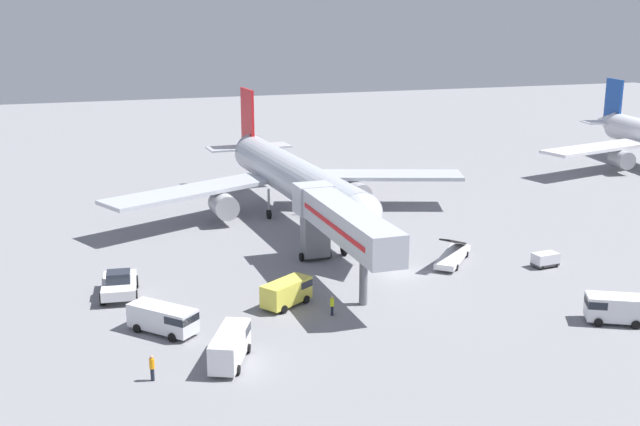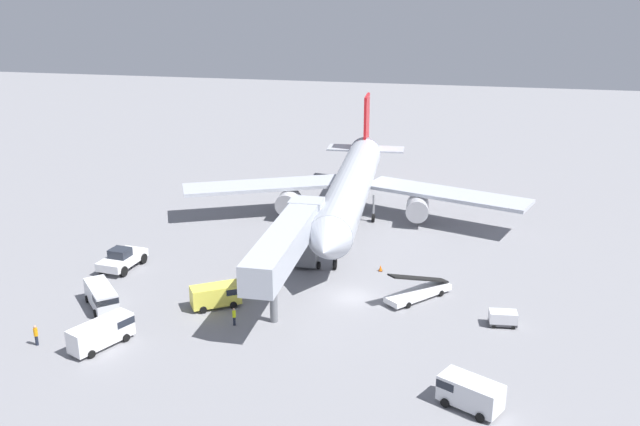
{
  "view_description": "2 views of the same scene",
  "coord_description": "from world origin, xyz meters",
  "px_view_note": "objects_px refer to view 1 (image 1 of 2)",
  "views": [
    {
      "loc": [
        -28.37,
        -63.23,
        24.03
      ],
      "look_at": [
        -4.71,
        9.27,
        3.8
      ],
      "focal_mm": 43.71,
      "sensor_mm": 36.0,
      "label": 1
    },
    {
      "loc": [
        10.17,
        -60.31,
        28.95
      ],
      "look_at": [
        -6.17,
        12.92,
        3.96
      ],
      "focal_mm": 38.92,
      "sensor_mm": 36.0,
      "label": 2
    }
  ],
  "objects_px": {
    "jet_bridge": "(339,222)",
    "service_van_mid_left": "(614,307)",
    "baggage_cart_far_center": "(545,259)",
    "service_van_near_center": "(230,345)",
    "ground_crew_worker_midground": "(332,305)",
    "pushback_tug": "(119,284)",
    "belt_loader_truck": "(453,255)",
    "service_van_outer_right": "(164,318)",
    "safety_cone_alpha": "(386,246)",
    "airplane_at_gate": "(292,177)",
    "ground_crew_worker_foreground": "(152,367)",
    "service_van_rear_left": "(288,291)"
  },
  "relations": [
    {
      "from": "airplane_at_gate",
      "to": "belt_loader_truck",
      "type": "height_order",
      "value": "airplane_at_gate"
    },
    {
      "from": "belt_loader_truck",
      "to": "service_van_near_center",
      "type": "height_order",
      "value": "belt_loader_truck"
    },
    {
      "from": "ground_crew_worker_foreground",
      "to": "service_van_outer_right",
      "type": "bearing_deg",
      "value": 76.96
    },
    {
      "from": "pushback_tug",
      "to": "service_van_mid_left",
      "type": "distance_m",
      "value": 40.62
    },
    {
      "from": "belt_loader_truck",
      "to": "safety_cone_alpha",
      "type": "xyz_separation_m",
      "value": [
        -4.47,
        5.93,
        -0.45
      ]
    },
    {
      "from": "ground_crew_worker_foreground",
      "to": "pushback_tug",
      "type": "bearing_deg",
      "value": 93.17
    },
    {
      "from": "airplane_at_gate",
      "to": "ground_crew_worker_foreground",
      "type": "distance_m",
      "value": 42.19
    },
    {
      "from": "service_van_mid_left",
      "to": "service_van_rear_left",
      "type": "bearing_deg",
      "value": 153.8
    },
    {
      "from": "service_van_near_center",
      "to": "ground_crew_worker_midground",
      "type": "relative_size",
      "value": 3.48
    },
    {
      "from": "service_van_mid_left",
      "to": "baggage_cart_far_center",
      "type": "relative_size",
      "value": 1.94
    },
    {
      "from": "belt_loader_truck",
      "to": "ground_crew_worker_midground",
      "type": "xyz_separation_m",
      "value": [
        -15.48,
        -9.03,
        0.1
      ]
    },
    {
      "from": "service_van_near_center",
      "to": "safety_cone_alpha",
      "type": "height_order",
      "value": "service_van_near_center"
    },
    {
      "from": "jet_bridge",
      "to": "baggage_cart_far_center",
      "type": "bearing_deg",
      "value": -6.25
    },
    {
      "from": "baggage_cart_far_center",
      "to": "ground_crew_worker_foreground",
      "type": "relative_size",
      "value": 1.4
    },
    {
      "from": "jet_bridge",
      "to": "service_van_mid_left",
      "type": "xyz_separation_m",
      "value": [
        17.35,
        -15.55,
        -4.38
      ]
    },
    {
      "from": "jet_bridge",
      "to": "pushback_tug",
      "type": "bearing_deg",
      "value": 172.93
    },
    {
      "from": "pushback_tug",
      "to": "service_van_rear_left",
      "type": "relative_size",
      "value": 1.23
    },
    {
      "from": "baggage_cart_far_center",
      "to": "ground_crew_worker_midground",
      "type": "xyz_separation_m",
      "value": [
        -23.26,
        -5.12,
        0.12
      ]
    },
    {
      "from": "service_van_outer_right",
      "to": "ground_crew_worker_midground",
      "type": "bearing_deg",
      "value": -2.8
    },
    {
      "from": "jet_bridge",
      "to": "ground_crew_worker_midground",
      "type": "distance_m",
      "value": 9.29
    },
    {
      "from": "service_van_mid_left",
      "to": "service_van_outer_right",
      "type": "height_order",
      "value": "service_van_mid_left"
    },
    {
      "from": "service_van_outer_right",
      "to": "ground_crew_worker_foreground",
      "type": "relative_size",
      "value": 2.95
    },
    {
      "from": "service_van_near_center",
      "to": "baggage_cart_far_center",
      "type": "relative_size",
      "value": 2.28
    },
    {
      "from": "jet_bridge",
      "to": "ground_crew_worker_midground",
      "type": "xyz_separation_m",
      "value": [
        -3.17,
        -7.32,
        -4.75
      ]
    },
    {
      "from": "service_van_near_center",
      "to": "baggage_cart_far_center",
      "type": "xyz_separation_m",
      "value": [
        32.74,
        10.94,
        -0.53
      ]
    },
    {
      "from": "jet_bridge",
      "to": "baggage_cart_far_center",
      "type": "xyz_separation_m",
      "value": [
        20.1,
        -2.2,
        -4.87
      ]
    },
    {
      "from": "belt_loader_truck",
      "to": "service_van_outer_right",
      "type": "relative_size",
      "value": 1.25
    },
    {
      "from": "ground_crew_worker_midground",
      "to": "safety_cone_alpha",
      "type": "relative_size",
      "value": 2.44
    },
    {
      "from": "ground_crew_worker_midground",
      "to": "service_van_outer_right",
      "type": "bearing_deg",
      "value": 177.2
    },
    {
      "from": "jet_bridge",
      "to": "service_van_rear_left",
      "type": "relative_size",
      "value": 4.13
    },
    {
      "from": "ground_crew_worker_midground",
      "to": "belt_loader_truck",
      "type": "bearing_deg",
      "value": 30.26
    },
    {
      "from": "service_van_mid_left",
      "to": "ground_crew_worker_midground",
      "type": "relative_size",
      "value": 2.96
    },
    {
      "from": "service_van_rear_left",
      "to": "jet_bridge",
      "type": "bearing_deg",
      "value": 34.36
    },
    {
      "from": "ground_crew_worker_midground",
      "to": "airplane_at_gate",
      "type": "bearing_deg",
      "value": 79.95
    },
    {
      "from": "airplane_at_gate",
      "to": "ground_crew_worker_midground",
      "type": "distance_m",
      "value": 30.51
    },
    {
      "from": "safety_cone_alpha",
      "to": "service_van_near_center",
      "type": "bearing_deg",
      "value": -134.61
    },
    {
      "from": "service_van_outer_right",
      "to": "service_van_rear_left",
      "type": "xyz_separation_m",
      "value": [
        10.44,
        2.6,
        0.02
      ]
    },
    {
      "from": "ground_crew_worker_foreground",
      "to": "ground_crew_worker_midground",
      "type": "distance_m",
      "value": 16.56
    },
    {
      "from": "jet_bridge",
      "to": "service_van_mid_left",
      "type": "distance_m",
      "value": 23.71
    },
    {
      "from": "pushback_tug",
      "to": "service_van_outer_right",
      "type": "bearing_deg",
      "value": -73.39
    },
    {
      "from": "pushback_tug",
      "to": "safety_cone_alpha",
      "type": "xyz_separation_m",
      "value": [
        26.94,
        5.26,
        -0.75
      ]
    },
    {
      "from": "service_van_outer_right",
      "to": "service_van_rear_left",
      "type": "relative_size",
      "value": 1.11
    },
    {
      "from": "service_van_mid_left",
      "to": "safety_cone_alpha",
      "type": "bearing_deg",
      "value": 112.3
    },
    {
      "from": "service_van_rear_left",
      "to": "service_van_near_center",
      "type": "bearing_deg",
      "value": -126.42
    },
    {
      "from": "airplane_at_gate",
      "to": "safety_cone_alpha",
      "type": "height_order",
      "value": "airplane_at_gate"
    },
    {
      "from": "pushback_tug",
      "to": "service_van_near_center",
      "type": "distance_m",
      "value": 16.8
    },
    {
      "from": "service_van_outer_right",
      "to": "ground_crew_worker_midground",
      "type": "xyz_separation_m",
      "value": [
        13.24,
        -0.65,
        -0.32
      ]
    },
    {
      "from": "jet_bridge",
      "to": "service_van_rear_left",
      "type": "height_order",
      "value": "jet_bridge"
    },
    {
      "from": "jet_bridge",
      "to": "ground_crew_worker_foreground",
      "type": "xyz_separation_m",
      "value": [
        -18.18,
        -14.32,
        -4.67
      ]
    },
    {
      "from": "service_van_mid_left",
      "to": "service_van_outer_right",
      "type": "distance_m",
      "value": 34.9
    }
  ]
}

